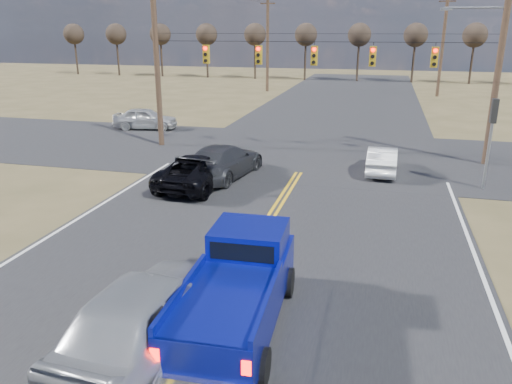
% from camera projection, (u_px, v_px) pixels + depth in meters
% --- Properties ---
extents(ground, '(160.00, 160.00, 0.00)m').
position_uv_depth(ground, '(194.00, 339.00, 11.23)').
color(ground, brown).
rests_on(ground, ground).
extents(road_main, '(14.00, 120.00, 0.02)m').
position_uv_depth(road_main, '(282.00, 199.00, 20.43)').
color(road_main, '#28282B').
rests_on(road_main, ground).
extents(road_cross, '(120.00, 12.00, 0.02)m').
position_uv_depth(road_cross, '(311.00, 154.00, 27.80)').
color(road_cross, '#28282B').
rests_on(road_cross, ground).
extents(signal_gantry, '(19.60, 4.83, 10.00)m').
position_uv_depth(signal_gantry, '(323.00, 61.00, 25.91)').
color(signal_gantry, '#473323').
rests_on(signal_gantry, ground).
extents(utility_poles, '(19.60, 58.32, 10.00)m').
position_uv_depth(utility_poles, '(311.00, 58.00, 25.25)').
color(utility_poles, '#473323').
rests_on(utility_poles, ground).
extents(treeline, '(87.00, 117.80, 7.40)m').
position_uv_depth(treeline, '(333.00, 43.00, 34.27)').
color(treeline, '#33261C').
rests_on(treeline, ground).
extents(pickup_truck, '(2.32, 5.43, 2.01)m').
position_uv_depth(pickup_truck, '(238.00, 287.00, 11.49)').
color(pickup_truck, black).
rests_on(pickup_truck, ground).
extents(silver_suv, '(2.46, 5.48, 1.83)m').
position_uv_depth(silver_suv, '(147.00, 313.00, 10.57)').
color(silver_suv, '#A7AAAF').
rests_on(silver_suv, ground).
extents(black_suv, '(2.69, 5.26, 1.42)m').
position_uv_depth(black_suv, '(198.00, 171.00, 21.91)').
color(black_suv, black).
rests_on(black_suv, ground).
extents(white_car_queue, '(1.41, 3.91, 1.28)m').
position_uv_depth(white_car_queue, '(382.00, 160.00, 24.00)').
color(white_car_queue, silver).
rests_on(white_car_queue, ground).
extents(dgrey_car_queue, '(3.03, 5.65, 1.56)m').
position_uv_depth(dgrey_car_queue, '(223.00, 161.00, 23.22)').
color(dgrey_car_queue, '#36373B').
rests_on(dgrey_car_queue, ground).
extents(cross_car_west, '(2.40, 4.56, 1.48)m').
position_uv_depth(cross_car_west, '(145.00, 119.00, 34.45)').
color(cross_car_west, '#BEBEBE').
rests_on(cross_car_west, ground).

